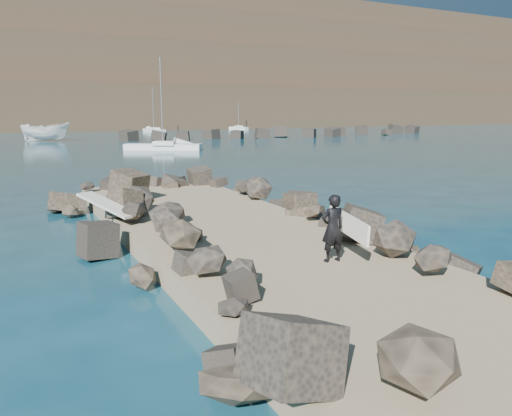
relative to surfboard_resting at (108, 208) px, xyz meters
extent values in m
plane|color=#0F384C|center=(3.25, -3.22, -1.04)|extent=(800.00, 800.00, 0.00)
cube|color=#8C7759|center=(3.25, -5.22, -0.74)|extent=(6.00, 26.00, 0.60)
cube|color=black|center=(0.35, -4.72, -0.54)|extent=(2.60, 22.00, 1.00)
cube|color=black|center=(6.15, -4.72, -0.54)|extent=(2.60, 22.00, 1.00)
cube|color=black|center=(38.25, 51.78, -0.44)|extent=(52.00, 4.00, 1.20)
cube|color=#2D4919|center=(13.25, 156.78, 14.96)|extent=(360.00, 140.00, 32.00)
cube|color=silver|center=(0.00, 0.00, 0.00)|extent=(1.67, 2.44, 0.08)
imported|color=white|center=(2.49, 58.11, 0.22)|extent=(6.95, 4.60, 2.51)
imported|color=black|center=(3.95, -6.85, 0.37)|extent=(0.62, 0.43, 1.62)
cube|color=white|center=(4.40, -6.85, 0.41)|extent=(0.41, 1.99, 0.63)
cylinder|color=white|center=(100.21, 139.79, 34.50)|extent=(8.08, 8.08, 7.07)
cube|color=white|center=(23.16, 78.51, -0.79)|extent=(2.52, 7.40, 0.80)
cylinder|color=gray|center=(23.16, 78.51, 3.55)|extent=(0.12, 0.12, 7.98)
cube|color=white|center=(23.16, 77.65, -0.29)|extent=(1.41, 2.16, 0.44)
cube|color=white|center=(12.35, 35.76, -0.79)|extent=(7.86, 5.77, 0.80)
cylinder|color=gray|center=(12.35, 35.76, 4.03)|extent=(0.12, 0.12, 8.94)
cube|color=white|center=(12.35, 35.25, -0.29)|extent=(2.62, 2.30, 0.44)
cube|color=white|center=(42.77, 82.34, -0.79)|extent=(2.70, 5.02, 0.80)
cylinder|color=gray|center=(42.77, 82.34, 2.28)|extent=(0.12, 0.12, 5.44)
cube|color=white|center=(42.77, 81.78, -0.29)|extent=(1.21, 1.57, 0.44)
cube|color=white|center=(3.25, 161.78, 32.71)|extent=(8.00, 6.00, 3.50)
cube|color=white|center=(38.25, 144.78, 32.96)|extent=(12.00, 7.00, 4.00)
cube|color=white|center=(73.25, 156.78, 32.46)|extent=(6.00, 6.00, 3.00)
cube|color=white|center=(93.25, 136.78, 33.46)|extent=(5.00, 5.00, 5.00)
camera|label=1|loc=(-2.84, -16.27, 3.11)|focal=35.00mm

